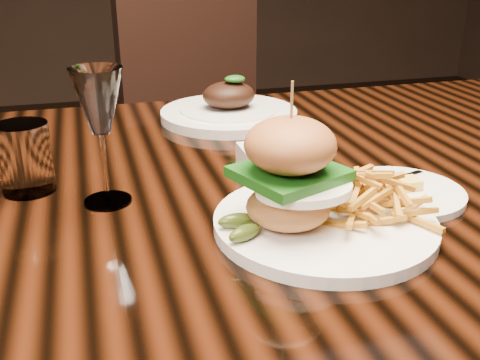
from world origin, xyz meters
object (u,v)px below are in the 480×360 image
object	(u,v)px
burger_plate	(321,194)
wine_glass	(99,106)
dining_table	(240,220)
far_dish	(229,111)
chair_far	(208,129)

from	to	relation	value
burger_plate	wine_glass	distance (m)	0.29
dining_table	burger_plate	bearing A→B (deg)	-78.26
burger_plate	far_dish	size ratio (longest dim) A/B	1.00
dining_table	wine_glass	distance (m)	0.29
burger_plate	chair_far	bearing A→B (deg)	74.53
far_dish	chair_far	size ratio (longest dim) A/B	0.28
dining_table	burger_plate	size ratio (longest dim) A/B	6.11
dining_table	burger_plate	xyz separation A→B (m)	(0.04, -0.20, 0.12)
far_dish	chair_far	xyz separation A→B (m)	(0.09, 0.61, -0.23)
wine_glass	burger_plate	bearing A→B (deg)	-32.19
wine_glass	dining_table	bearing A→B (deg)	14.27
burger_plate	wine_glass	world-z (taller)	burger_plate
dining_table	far_dish	size ratio (longest dim) A/B	6.09
wine_glass	far_dish	world-z (taller)	wine_glass
burger_plate	dining_table	bearing A→B (deg)	92.01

